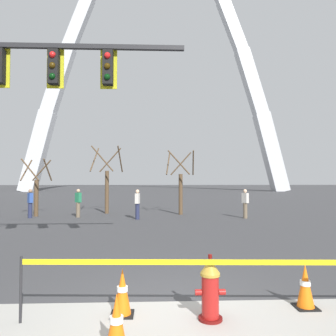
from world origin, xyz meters
name	(u,v)px	position (x,y,z in m)	size (l,w,h in m)	color
ground_plane	(170,305)	(0.00, 0.00, 0.00)	(240.00, 240.00, 0.00)	#3D3D3F
fire_hydrant	(210,289)	(0.58, -0.63, 0.47)	(0.46, 0.48, 0.99)	#5E0F0D
caution_tape_barrier	(218,277)	(0.68, -0.77, 0.69)	(5.89, 0.33, 0.98)	#232326
traffic_cone_by_hydrant	(305,286)	(2.23, -0.24, 0.36)	(0.36, 0.36, 0.73)	black
traffic_cone_mid_sidewalk	(116,324)	(-0.73, -1.53, 0.36)	(0.36, 0.36, 0.73)	black
traffic_cone_curb_edge	(122,292)	(-0.77, -0.40, 0.36)	(0.36, 0.36, 0.73)	black
monument_arch	(156,72)	(0.00, 52.56, 21.53)	(47.62, 2.57, 49.58)	silver
tree_far_left	(36,191)	(-7.09, 13.62, 1.47)	(1.54, 1.55, 3.31)	brown
tree_left_mid	(107,184)	(-3.25, 15.07, 1.86)	(1.93, 1.95, 4.19)	brown
tree_center_left	(181,186)	(1.32, 14.26, 1.72)	(1.79, 1.80, 3.87)	brown
pedestrian_walking_left	(245,203)	(4.71, 12.18, 0.82)	(0.36, 0.39, 1.59)	brown
pedestrian_standing_center	(30,203)	(-7.12, 12.79, 0.82)	(0.37, 0.39, 1.59)	#232847
pedestrian_walking_right	(78,203)	(-4.55, 13.03, 0.82)	(0.39, 0.37, 1.59)	brown
pedestrian_near_trees	(137,204)	(-1.17, 11.95, 0.82)	(0.26, 0.37, 1.59)	#232847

